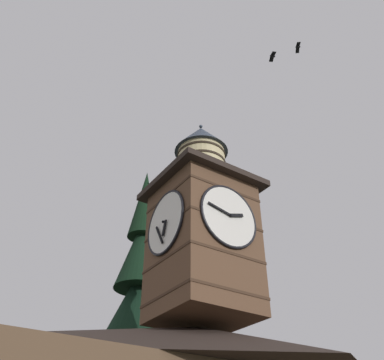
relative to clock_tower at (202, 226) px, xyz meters
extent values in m
pyramid|color=#2D231E|center=(-0.20, -0.63, -4.71)|extent=(15.95, 8.71, 2.04)
cube|color=brown|center=(-0.02, -0.02, -1.09)|extent=(3.23, 3.23, 5.20)
cube|color=#432E20|center=(-0.02, -0.02, -3.06)|extent=(3.27, 3.27, 0.10)
cube|color=#432E20|center=(-0.02, -0.02, -1.76)|extent=(3.27, 3.27, 0.10)
cube|color=#432E20|center=(-0.02, -0.02, -0.46)|extent=(3.27, 3.27, 0.10)
cube|color=#432E20|center=(-0.02, -0.02, 0.84)|extent=(3.27, 3.27, 0.10)
cylinder|color=white|center=(-0.02, 1.62, -0.35)|extent=(2.41, 0.10, 2.41)
torus|color=black|center=(-0.02, 1.65, -0.35)|extent=(2.51, 0.10, 2.51)
cube|color=black|center=(-0.31, 1.72, -0.26)|extent=(0.61, 0.04, 0.29)
cube|color=black|center=(0.46, 1.72, -0.25)|extent=(0.98, 0.04, 0.28)
sphere|color=black|center=(-0.02, 1.73, -0.35)|extent=(0.10, 0.10, 0.10)
cylinder|color=white|center=(1.62, -0.02, -0.35)|extent=(0.10, 2.41, 2.41)
torus|color=black|center=(1.65, -0.02, -0.35)|extent=(0.10, 2.51, 2.51)
cube|color=black|center=(1.72, 0.06, -0.64)|extent=(0.04, 0.28, 0.61)
cube|color=black|center=(1.72, -0.28, -0.78)|extent=(0.04, 0.57, 0.89)
sphere|color=black|center=(1.73, -0.02, -0.35)|extent=(0.10, 0.10, 0.10)
cube|color=#2D231E|center=(-0.02, -0.02, 1.64)|extent=(3.93, 3.93, 0.25)
cylinder|color=beige|center=(-0.02, -0.02, 2.69)|extent=(2.03, 2.03, 1.85)
cylinder|color=#2D2319|center=(-0.02, -0.02, 1.99)|extent=(2.09, 2.09, 0.10)
cylinder|color=#2D2319|center=(-0.02, -0.02, 2.46)|extent=(2.09, 2.09, 0.10)
cylinder|color=#2D2319|center=(-0.02, -0.02, 2.92)|extent=(2.09, 2.09, 0.10)
cylinder|color=#2D2319|center=(-0.02, -0.02, 3.39)|extent=(2.09, 2.09, 0.10)
cone|color=#2D3847|center=(-0.02, -0.02, 4.32)|extent=(2.33, 2.33, 1.41)
sphere|color=#384251|center=(-0.02, -0.02, 5.12)|extent=(0.16, 0.16, 0.16)
cone|color=black|center=(-1.46, -7.96, -3.23)|extent=(4.69, 4.69, 5.36)
cone|color=black|center=(-1.46, -7.96, -0.76)|extent=(3.72, 3.72, 4.18)
cone|color=black|center=(-1.46, -7.96, 2.38)|extent=(2.75, 2.75, 4.34)
cone|color=black|center=(-1.46, -7.96, 5.53)|extent=(1.79, 1.79, 4.54)
sphere|color=silver|center=(-10.71, -27.82, 4.88)|extent=(1.74, 1.74, 1.74)
ellipsoid|color=black|center=(-3.93, 3.14, 10.10)|extent=(0.29, 0.27, 0.14)
cube|color=black|center=(-3.82, 3.28, 10.10)|extent=(0.35, 0.38, 0.16)
cube|color=black|center=(-4.04, 3.00, 10.10)|extent=(0.35, 0.38, 0.16)
ellipsoid|color=black|center=(-3.36, 1.89, 10.25)|extent=(0.34, 0.28, 0.16)
cube|color=black|center=(-3.43, 1.74, 10.25)|extent=(0.33, 0.39, 0.12)
cube|color=black|center=(-3.29, 2.05, 10.25)|extent=(0.33, 0.39, 0.12)
camera|label=1|loc=(8.64, 12.21, -8.10)|focal=40.84mm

